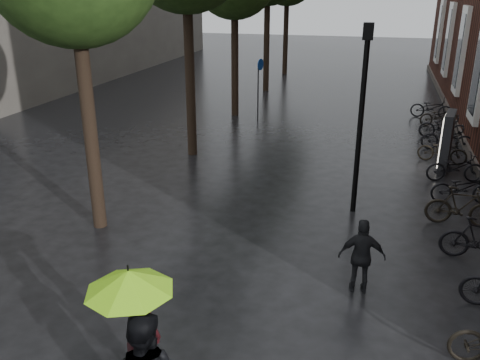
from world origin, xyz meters
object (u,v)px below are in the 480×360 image
(pedestrian_walking, at_px, (362,256))
(lamp_post, at_px, (362,103))
(person_burgundy, at_px, (142,333))
(ad_lightbox, at_px, (446,142))
(parked_bicycles, at_px, (453,164))

(pedestrian_walking, height_order, lamp_post, lamp_post)
(person_burgundy, height_order, ad_lightbox, ad_lightbox)
(parked_bicycles, xyz_separation_m, lamp_post, (-2.78, -3.30, 2.43))
(pedestrian_walking, bearing_deg, person_burgundy, 41.94)
(parked_bicycles, height_order, lamp_post, lamp_post)
(lamp_post, bearing_deg, pedestrian_walking, -84.69)
(person_burgundy, bearing_deg, parked_bicycles, -104.73)
(person_burgundy, bearing_deg, pedestrian_walking, -119.12)
(parked_bicycles, bearing_deg, person_burgundy, -117.35)
(ad_lightbox, bearing_deg, pedestrian_walking, -95.45)
(parked_bicycles, bearing_deg, ad_lightbox, 107.06)
(parked_bicycles, relative_size, ad_lightbox, 9.14)
(person_burgundy, relative_size, parked_bicycles, 0.10)
(person_burgundy, relative_size, ad_lightbox, 0.92)
(parked_bicycles, height_order, ad_lightbox, ad_lightbox)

